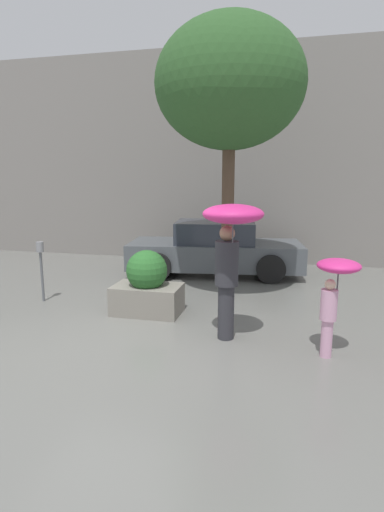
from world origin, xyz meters
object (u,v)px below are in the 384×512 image
Objects in this scene: parked_car_near at (215,250)px; parking_meter at (41,259)px; street_tree at (230,86)px; person_child at (335,285)px; planter_box at (147,286)px; person_adult at (230,241)px.

parked_car_near reaches higher than parking_meter.
parked_car_near is 4.06m from street_tree.
person_child reaches higher than parked_car_near.
person_child is at bearing -53.89° from street_tree.
parked_car_near is at bearing 106.48° from street_tree.
street_tree is (1.25, 1.32, 3.62)m from planter_box.
parked_car_near is 4.28m from parking_meter.
parked_car_near is 3.75× the size of parking_meter.
person_adult is at bearing -16.15° from parking_meter.
person_adult is 4.10m from parking_meter.
person_child is at bearing 43.23° from person_adult.
parked_car_near is (-0.95, 4.22, -0.90)m from person_adult.
street_tree reaches higher than planter_box.
person_adult is at bearing 153.34° from person_child.
planter_box is at bearing 141.95° from person_child.
parking_meter is (-2.94, -3.10, 0.24)m from parked_car_near.
parked_car_near is at bearing 100.71° from person_child.
planter_box is 2.31m from parking_meter.
person_child is 0.26× the size of street_tree.
street_tree is 4.92m from parking_meter.
person_adult reaches higher than planter_box.
parking_meter is (-5.32, 1.36, -0.15)m from person_child.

